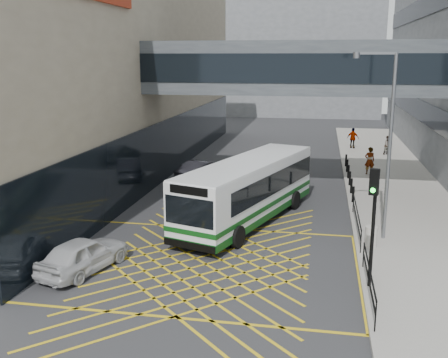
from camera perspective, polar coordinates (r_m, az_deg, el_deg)
The scene contains 18 objects.
ground at distance 21.30m, azimuth -2.00°, elevation -9.26°, with size 120.00×120.00×0.00m, color #333335.
building_whsmith at distance 41.68m, azimuth -22.30°, elevation 12.04°, with size 24.17×42.00×16.00m.
building_far at distance 79.46m, azimuth 6.19°, elevation 13.74°, with size 28.00×16.00×18.00m, color slate.
skybridge at distance 31.24m, azimuth 8.31°, elevation 11.89°, with size 20.00×4.10×3.00m.
pavement at distance 35.45m, azimuth 17.86°, elevation -0.59°, with size 6.00×54.00×0.16m, color #9C978E.
box_junction at distance 21.30m, azimuth -2.00°, elevation -9.25°, with size 12.00×9.00×0.01m.
bus at distance 26.26m, azimuth 2.77°, elevation -1.07°, with size 5.87×11.35×3.12m.
car_white at distance 21.11m, azimuth -15.08°, elevation -7.90°, with size 1.80×4.40×1.40m, color silver.
car_dark at distance 34.84m, azimuth -2.29°, elevation 0.89°, with size 1.80×4.60×1.44m, color black.
car_silver at distance 40.14m, azimuth 3.69°, elevation 2.43°, with size 1.79×4.23×1.32m, color gray.
traffic_light at distance 18.68m, azimuth 15.93°, elevation -3.38°, with size 0.35×0.51×4.31m.
street_lamp at distance 23.70m, azimuth 17.23°, elevation 4.53°, with size 1.85×0.32×8.16m.
litter_bin at distance 23.45m, azimuth 15.69°, elevation -6.04°, with size 0.52×0.52×0.89m, color #ADA89E.
kerb_railings at distance 22.28m, azimuth 14.75°, elevation -6.27°, with size 0.05×12.54×1.00m.
bollards at distance 35.07m, azimuth 13.46°, elevation 0.44°, with size 0.14×10.14×0.90m.
pedestrian_a at distance 37.63m, azimuth 15.56°, elevation 1.94°, with size 0.75×0.54×1.89m, color gray.
pedestrian_b at distance 45.60m, azimuth 17.43°, elevation 3.51°, with size 0.77×0.45×1.57m, color gray.
pedestrian_c at distance 48.00m, azimuth 13.86°, elevation 4.33°, with size 1.07×0.51×1.80m, color gray.
Camera 1 is at (4.34, -19.21, 8.13)m, focal length 42.00 mm.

